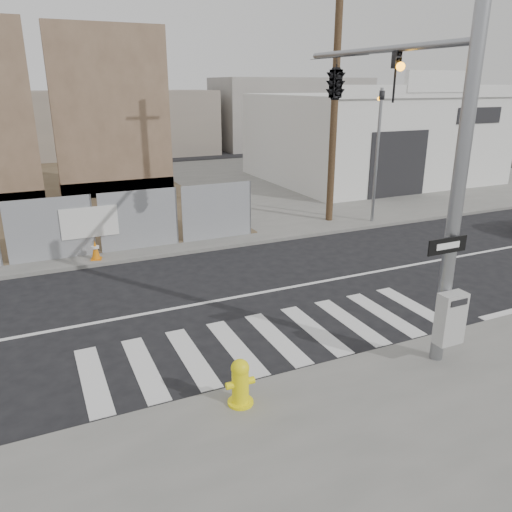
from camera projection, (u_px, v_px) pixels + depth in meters
name	position (u px, v px, depth m)	size (l,w,h in m)	color
ground	(234.00, 298.00, 13.41)	(100.00, 100.00, 0.00)	black
sidewalk_far	(130.00, 196.00, 25.42)	(50.00, 20.00, 0.12)	slate
signal_pole	(370.00, 115.00, 11.08)	(0.96, 5.87, 7.00)	gray
far_signal_pole	(378.00, 137.00, 19.39)	(0.16, 0.20, 5.60)	gray
concrete_wall_right	(114.00, 129.00, 24.21)	(5.50, 1.30, 8.00)	brown
auto_shop	(370.00, 137.00, 29.25)	(12.00, 10.20, 5.95)	silver
utility_pole_right	(335.00, 91.00, 19.01)	(1.60, 0.28, 10.00)	brown
fire_hydrant	(240.00, 382.00, 8.63)	(0.53, 0.48, 0.87)	#FEEE0E
traffic_cone_d	(95.00, 250.00, 15.90)	(0.39, 0.39, 0.63)	orange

